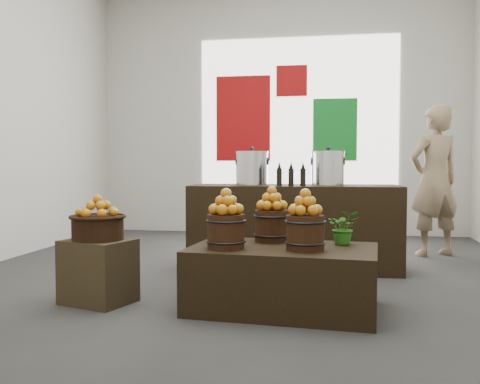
% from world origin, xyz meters
% --- Properties ---
extents(ground, '(7.00, 7.00, 0.00)m').
position_xyz_m(ground, '(0.00, 0.00, 0.00)').
color(ground, '#32322F').
rests_on(ground, ground).
extents(back_wall, '(6.00, 0.04, 4.00)m').
position_xyz_m(back_wall, '(0.00, 3.50, 2.00)').
color(back_wall, beige).
rests_on(back_wall, ground).
extents(back_opening, '(3.20, 0.02, 2.40)m').
position_xyz_m(back_opening, '(0.30, 3.48, 2.00)').
color(back_opening, white).
rests_on(back_opening, back_wall).
extents(deco_red_left, '(0.90, 0.04, 1.40)m').
position_xyz_m(deco_red_left, '(-0.60, 3.47, 1.90)').
color(deco_red_left, '#990B0C').
rests_on(deco_red_left, back_wall).
extents(deco_green_right, '(0.70, 0.04, 1.00)m').
position_xyz_m(deco_green_right, '(0.90, 3.47, 1.70)').
color(deco_green_right, '#127723').
rests_on(deco_green_right, back_wall).
extents(deco_red_upper, '(0.50, 0.04, 0.50)m').
position_xyz_m(deco_red_upper, '(0.20, 3.47, 2.50)').
color(deco_red_upper, '#990B0C').
rests_on(deco_red_upper, back_wall).
extents(crate, '(0.63, 0.57, 0.52)m').
position_xyz_m(crate, '(-1.05, -1.21, 0.26)').
color(crate, '#443620').
rests_on(crate, ground).
extents(wicker_basket, '(0.42, 0.42, 0.19)m').
position_xyz_m(wicker_basket, '(-1.05, -1.21, 0.62)').
color(wicker_basket, black).
rests_on(wicker_basket, crate).
extents(apples_in_basket, '(0.33, 0.33, 0.18)m').
position_xyz_m(apples_in_basket, '(-1.05, -1.21, 0.80)').
color(apples_in_basket, '#A40705').
rests_on(apples_in_basket, wicker_basket).
extents(display_table, '(1.51, 1.01, 0.50)m').
position_xyz_m(display_table, '(0.47, -1.16, 0.25)').
color(display_table, black).
rests_on(display_table, ground).
extents(apple_bucket_front_left, '(0.29, 0.29, 0.27)m').
position_xyz_m(apple_bucket_front_left, '(0.05, -1.32, 0.63)').
color(apple_bucket_front_left, '#34190E').
rests_on(apple_bucket_front_left, display_table).
extents(apples_in_bucket_front_left, '(0.22, 0.22, 0.19)m').
position_xyz_m(apples_in_bucket_front_left, '(0.05, -1.32, 0.86)').
color(apples_in_bucket_front_left, '#A40705').
rests_on(apples_in_bucket_front_left, apple_bucket_front_left).
extents(apple_bucket_front_right, '(0.29, 0.29, 0.27)m').
position_xyz_m(apple_bucket_front_right, '(0.65, -1.29, 0.63)').
color(apple_bucket_front_right, '#34190E').
rests_on(apple_bucket_front_right, display_table).
extents(apples_in_bucket_front_right, '(0.22, 0.22, 0.19)m').
position_xyz_m(apples_in_bucket_front_right, '(0.65, -1.29, 0.86)').
color(apples_in_bucket_front_right, '#A40705').
rests_on(apples_in_bucket_front_right, apple_bucket_front_right).
extents(apple_bucket_rear, '(0.29, 0.29, 0.27)m').
position_xyz_m(apple_bucket_rear, '(0.35, -0.88, 0.63)').
color(apple_bucket_rear, '#34190E').
rests_on(apple_bucket_rear, display_table).
extents(apples_in_bucket_rear, '(0.22, 0.22, 0.19)m').
position_xyz_m(apples_in_bucket_rear, '(0.35, -0.88, 0.86)').
color(apples_in_bucket_rear, '#A40705').
rests_on(apples_in_bucket_rear, apple_bucket_rear).
extents(herb_garnish_right, '(0.25, 0.22, 0.28)m').
position_xyz_m(herb_garnish_right, '(0.94, -0.95, 0.64)').
color(herb_garnish_right, '#226916').
rests_on(herb_garnish_right, display_table).
extents(herb_garnish_left, '(0.19, 0.18, 0.28)m').
position_xyz_m(herb_garnish_left, '(-0.12, -0.90, 0.64)').
color(herb_garnish_left, '#226916').
rests_on(herb_garnish_left, display_table).
extents(counter, '(2.28, 0.83, 0.92)m').
position_xyz_m(counter, '(0.45, 0.47, 0.46)').
color(counter, black).
rests_on(counter, ground).
extents(stock_pot_left, '(0.35, 0.35, 0.35)m').
position_xyz_m(stock_pot_left, '(-0.01, 0.45, 1.09)').
color(stock_pot_left, silver).
rests_on(stock_pot_left, counter).
extents(stock_pot_center, '(0.35, 0.35, 0.35)m').
position_xyz_m(stock_pot_center, '(0.80, 0.49, 1.09)').
color(stock_pot_center, silver).
rests_on(stock_pot_center, counter).
extents(oil_cruets, '(0.25, 0.07, 0.26)m').
position_xyz_m(oil_cruets, '(0.46, 0.25, 1.05)').
color(oil_cruets, black).
rests_on(oil_cruets, counter).
extents(shopper, '(0.81, 0.71, 1.88)m').
position_xyz_m(shopper, '(2.11, 1.63, 0.94)').
color(shopper, '#917959').
rests_on(shopper, ground).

